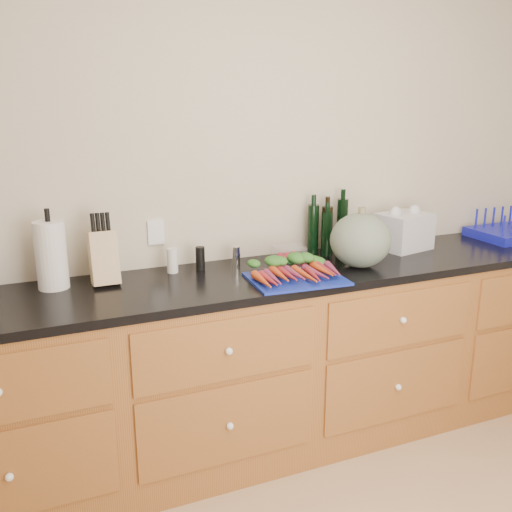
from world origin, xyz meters
name	(u,v)px	position (x,y,z in m)	size (l,w,h in m)	color
wall_back	(265,188)	(0.00, 1.62, 1.30)	(4.10, 0.05, 2.60)	beige
cabinets	(290,360)	(0.00, 1.30, 0.45)	(3.60, 0.64, 0.90)	brown
countertop	(291,273)	(0.00, 1.30, 0.92)	(3.64, 0.62, 0.04)	black
cutting_board	(296,279)	(-0.05, 1.14, 0.95)	(0.43, 0.33, 0.01)	navy
carrots	(293,271)	(-0.05, 1.18, 0.98)	(0.41, 0.30, 0.06)	#C54117
squash	(360,240)	(0.34, 1.21, 1.08)	(0.30, 0.30, 0.27)	#516151
paper_towel	(51,255)	(-1.10, 1.46, 1.09)	(0.13, 0.13, 0.30)	white
knife_block	(104,258)	(-0.88, 1.44, 1.06)	(0.12, 0.12, 0.24)	tan
grinder_salt	(172,261)	(-0.55, 1.48, 1.00)	(0.05, 0.05, 0.12)	silver
grinder_pepper	(200,258)	(-0.41, 1.48, 1.00)	(0.05, 0.05, 0.11)	black
canister_chrome	(236,256)	(-0.22, 1.48, 0.99)	(0.04, 0.04, 0.10)	white
tomato_box	(289,253)	(0.07, 1.47, 0.97)	(0.15, 0.12, 0.07)	white
bottles	(327,229)	(0.32, 1.51, 1.07)	(0.24, 0.12, 0.29)	black
grocery_bag	(404,231)	(0.76, 1.42, 1.04)	(0.27, 0.22, 0.20)	silver
dish_rack	(510,231)	(1.52, 1.38, 0.98)	(0.43, 0.34, 0.17)	#1317AA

